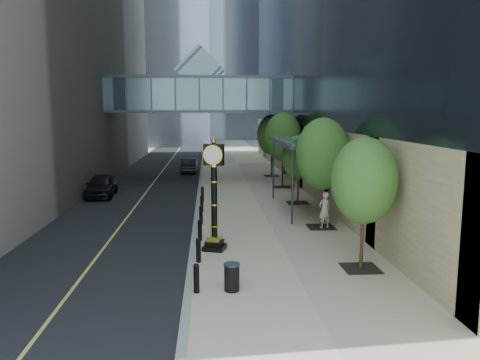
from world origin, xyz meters
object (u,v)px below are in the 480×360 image
pedestrian (325,210)px  car_near (101,185)px  trash_bin (232,278)px  street_clock (214,203)px  car_far (189,165)px

pedestrian → car_near: 17.11m
trash_bin → car_near: (-8.45, 18.49, 0.30)m
street_clock → trash_bin: bearing=-66.3°
trash_bin → car_near: bearing=114.6°
street_clock → pedestrian: 6.79m
pedestrian → car_far: (-7.92, 23.11, -0.29)m
trash_bin → car_far: (-2.69, 31.34, 0.22)m
street_clock → car_far: (-2.17, 26.53, -1.43)m
street_clock → car_far: bearing=112.2°
street_clock → car_near: 15.88m
car_near → car_far: 14.08m
street_clock → trash_bin: street_clock is taller
car_near → street_clock: bearing=-63.0°
street_clock → car_far: 26.66m
pedestrian → car_far: pedestrian is taller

